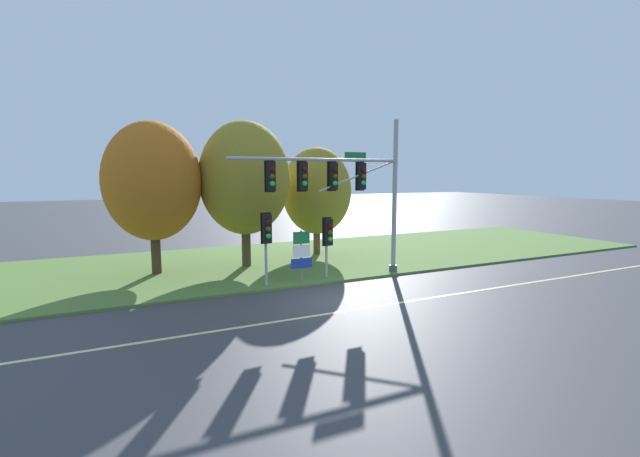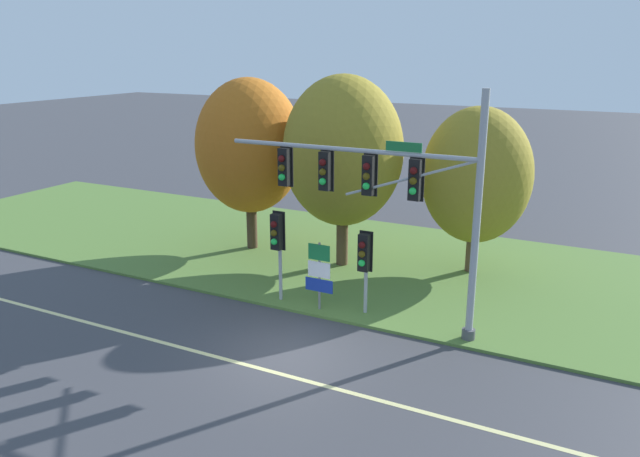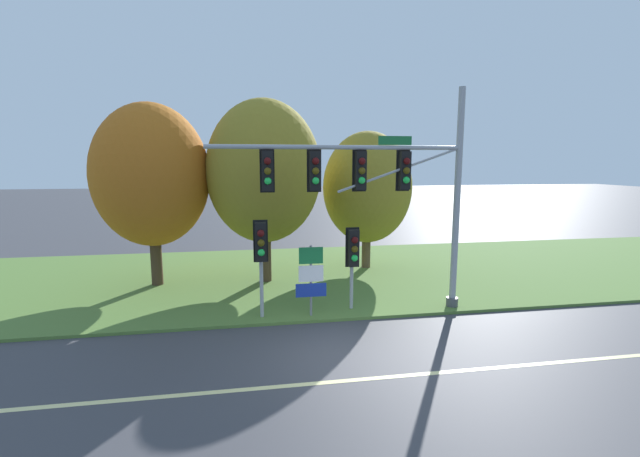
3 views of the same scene
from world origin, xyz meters
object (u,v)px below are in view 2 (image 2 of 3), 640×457
Objects in this scene: pedestrian_signal_near_kerb at (364,257)px; route_sign_post at (319,271)px; tree_nearest_road at (249,146)px; pedestrian_signal_further_along at (277,237)px; tree_behind_signpost at (477,176)px; traffic_signal_mast at (387,188)px; tree_left_of_mast at (343,152)px.

route_sign_post is (-1.46, -0.31, -0.65)m from pedestrian_signal_near_kerb.
pedestrian_signal_further_along is at bearing -48.63° from tree_nearest_road.
pedestrian_signal_further_along is (-3.04, -0.31, 0.31)m from pedestrian_signal_near_kerb.
tree_behind_signpost is at bearing 8.56° from tree_nearest_road.
traffic_signal_mast is at bearing 2.88° from route_sign_post.
traffic_signal_mast reaches higher than pedestrian_signal_near_kerb.
traffic_signal_mast reaches higher than pedestrian_signal_further_along.
tree_behind_signpost is at bearing 49.65° from pedestrian_signal_further_along.
traffic_signal_mast is 9.08m from tree_nearest_road.
tree_nearest_road is 1.14× the size of tree_behind_signpost.
tree_left_of_mast reaches higher than tree_nearest_road.
tree_nearest_road is at bearing 177.53° from tree_left_of_mast.
tree_nearest_road is 4.41m from tree_left_of_mast.
tree_behind_signpost is (2.08, 5.71, 1.79)m from pedestrian_signal_near_kerb.
tree_nearest_road is at bearing 148.71° from pedestrian_signal_near_kerb.
tree_nearest_road is (-5.66, 4.63, 3.08)m from route_sign_post.
tree_nearest_road is at bearing 131.37° from pedestrian_signal_further_along.
traffic_signal_mast is 1.12× the size of tree_left_of_mast.
tree_behind_signpost reaches higher than route_sign_post.
route_sign_post is 5.63m from tree_left_of_mast.
tree_left_of_mast is at bearing -161.82° from tree_behind_signpost.
tree_left_of_mast is (-2.72, 4.14, 2.56)m from pedestrian_signal_near_kerb.
pedestrian_signal_near_kerb is 5.57m from tree_left_of_mast.
pedestrian_signal_near_kerb is 3.07m from pedestrian_signal_further_along.
route_sign_post is 0.31× the size of tree_left_of_mast.
pedestrian_signal_further_along is 8.03m from tree_behind_signpost.
pedestrian_signal_near_kerb is 0.44× the size of tree_behind_signpost.
tree_left_of_mast is (0.32, 4.44, 2.26)m from pedestrian_signal_further_along.
traffic_signal_mast is 3.61× the size of route_sign_post.
traffic_signal_mast is at bearing 1.69° from pedestrian_signal_further_along.
traffic_signal_mast is at bearing -51.27° from tree_left_of_mast.
pedestrian_signal_further_along is 1.84m from route_sign_post.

